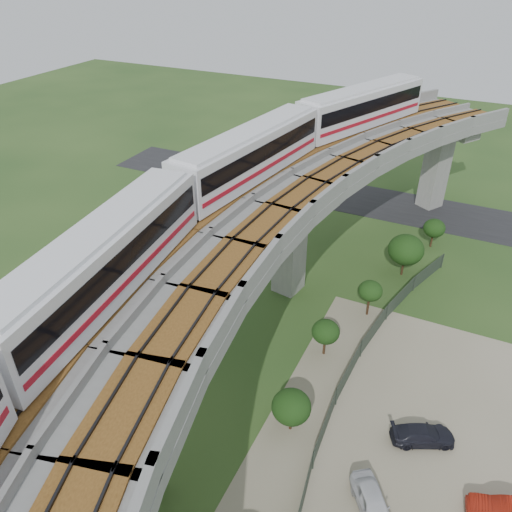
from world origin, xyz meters
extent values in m
plane|color=#26461C|center=(0.00, 0.00, 0.00)|extent=(160.00, 160.00, 0.00)
cube|color=#7E765C|center=(14.00, -2.00, 0.02)|extent=(18.00, 26.00, 0.04)
cube|color=#232326|center=(0.00, 30.00, 0.01)|extent=(60.00, 8.00, 0.03)
cube|color=#99968E|center=(9.12, 31.80, 4.20)|extent=(2.86, 2.93, 8.40)
cube|color=#99968E|center=(9.12, 31.80, 9.00)|extent=(7.21, 5.74, 1.20)
cube|color=#99968E|center=(0.91, 10.42, 4.20)|extent=(2.35, 2.51, 8.40)
cube|color=#99968E|center=(0.91, 10.42, 9.00)|extent=(7.31, 3.58, 1.20)
cube|color=#99968E|center=(0.91, -10.42, 4.20)|extent=(2.35, 2.51, 8.40)
cube|color=#99968E|center=(0.91, -10.42, 9.00)|extent=(7.31, 3.58, 1.20)
cube|color=gray|center=(6.19, 26.54, 10.00)|extent=(16.42, 20.91, 0.80)
cube|color=gray|center=(2.33, 28.44, 10.90)|extent=(8.66, 17.08, 1.00)
cube|color=gray|center=(10.04, 24.64, 10.90)|extent=(8.66, 17.08, 1.00)
cube|color=#8E5D26|center=(4.21, 27.51, 10.46)|extent=(10.68, 18.08, 0.12)
cube|color=black|center=(4.21, 27.51, 10.58)|extent=(9.69, 17.59, 0.12)
cube|color=#8E5D26|center=(8.16, 25.56, 10.46)|extent=(10.68, 18.08, 0.12)
cube|color=black|center=(8.16, 25.56, 10.58)|extent=(9.69, 17.59, 0.12)
cube|color=gray|center=(0.70, 9.13, 10.00)|extent=(11.77, 20.03, 0.80)
cube|color=gray|center=(-3.55, 9.78, 10.90)|extent=(3.22, 18.71, 1.00)
cube|color=gray|center=(4.95, 8.47, 10.90)|extent=(3.22, 18.71, 1.00)
cube|color=#8E5D26|center=(-1.48, 9.46, 10.46)|extent=(5.44, 19.05, 0.12)
cube|color=black|center=(-1.48, 9.46, 10.58)|extent=(4.35, 18.88, 0.12)
cube|color=#8E5D26|center=(2.87, 8.79, 10.46)|extent=(5.44, 19.05, 0.12)
cube|color=black|center=(2.87, 8.79, 10.58)|extent=(4.35, 18.88, 0.12)
cube|color=gray|center=(0.70, -9.13, 10.00)|extent=(11.77, 20.03, 0.80)
cube|color=gray|center=(-3.55, -9.78, 10.90)|extent=(3.22, 18.71, 1.00)
cube|color=gray|center=(4.95, -8.47, 10.90)|extent=(3.22, 18.71, 1.00)
cube|color=#8E5D26|center=(-1.48, -9.46, 10.46)|extent=(5.44, 19.05, 0.12)
cube|color=black|center=(-1.48, -9.46, 10.58)|extent=(4.35, 18.88, 0.12)
cube|color=#8E5D26|center=(2.87, -8.79, 10.46)|extent=(5.44, 19.05, 0.12)
cube|color=black|center=(2.87, -8.79, 10.58)|extent=(4.35, 18.88, 0.12)
cube|color=silver|center=(-1.79, -7.12, 12.24)|extent=(4.40, 15.21, 3.20)
cube|color=silver|center=(-1.79, -7.12, 13.94)|extent=(3.78, 14.40, 0.22)
cube|color=black|center=(-1.79, -7.12, 12.69)|extent=(4.39, 14.62, 1.15)
cube|color=#B41222|center=(-1.79, -7.12, 11.49)|extent=(4.39, 14.62, 0.30)
cube|color=black|center=(-1.79, -7.12, 10.78)|extent=(3.35, 12.88, 0.28)
cube|color=silver|center=(-1.62, 8.44, 12.24)|extent=(4.71, 15.23, 3.20)
cube|color=silver|center=(-1.62, 8.44, 13.94)|extent=(4.07, 14.41, 0.22)
cube|color=black|center=(-1.62, 8.44, 12.69)|extent=(4.69, 14.64, 1.15)
cube|color=#B41222|center=(-1.62, 8.44, 11.49)|extent=(4.69, 14.64, 0.30)
cube|color=black|center=(-1.62, 8.44, 10.78)|extent=(3.61, 12.89, 0.28)
cube|color=silver|center=(2.40, 23.47, 12.24)|extent=(8.16, 14.91, 3.20)
cube|color=silver|center=(2.40, 23.47, 13.94)|extent=(7.38, 14.01, 0.22)
cube|color=black|center=(2.40, 23.47, 12.69)|extent=(7.99, 14.38, 1.15)
cube|color=#B41222|center=(2.40, 23.47, 11.49)|extent=(7.99, 14.38, 0.30)
cube|color=black|center=(2.40, 23.47, 10.78)|extent=(6.57, 12.52, 0.28)
cylinder|color=#2D382D|center=(12.25, 19.29, 0.75)|extent=(0.08, 0.08, 1.50)
cube|color=#2D382D|center=(11.38, 16.98, 0.75)|extent=(1.69, 4.77, 1.40)
cylinder|color=#2D382D|center=(10.62, 14.63, 0.75)|extent=(0.08, 0.08, 1.50)
cube|color=#2D382D|center=(9.98, 12.24, 0.75)|extent=(1.23, 4.91, 1.40)
cylinder|color=#2D382D|center=(9.45, 9.83, 0.75)|extent=(0.08, 0.08, 1.50)
cube|color=#2D382D|center=(9.03, 7.39, 0.75)|extent=(0.75, 4.99, 1.40)
cylinder|color=#2D382D|center=(8.74, 4.94, 0.75)|extent=(0.08, 0.08, 1.50)
cube|color=#2D382D|center=(8.56, 2.47, 0.75)|extent=(0.27, 5.04, 1.40)
cylinder|color=#2D382D|center=(8.50, 0.00, 0.75)|extent=(0.08, 0.08, 1.50)
cube|color=#2D382D|center=(8.56, -2.47, 0.75)|extent=(0.27, 5.04, 1.40)
cylinder|color=#2D382D|center=(8.74, -4.94, 0.75)|extent=(0.08, 0.08, 1.50)
cube|color=#2D382D|center=(9.03, -7.39, 0.75)|extent=(0.75, 4.99, 1.40)
cylinder|color=#382314|center=(10.77, 22.70, 0.71)|extent=(0.18, 0.18, 1.42)
ellipsoid|color=#193410|center=(10.77, 22.70, 2.04)|extent=(2.04, 2.04, 1.73)
cylinder|color=#382314|center=(9.22, 16.65, 0.83)|extent=(0.18, 0.18, 1.66)
ellipsoid|color=#193410|center=(9.22, 16.65, 2.59)|extent=(3.07, 3.07, 2.61)
cylinder|color=#382314|center=(7.91, 9.82, 0.88)|extent=(0.18, 0.18, 1.77)
ellipsoid|color=#193410|center=(7.91, 9.82, 2.33)|extent=(1.87, 1.87, 1.59)
cylinder|color=#382314|center=(6.27, 4.12, 0.73)|extent=(0.18, 0.18, 1.47)
ellipsoid|color=#193410|center=(6.27, 4.12, 2.06)|extent=(1.97, 1.97, 1.67)
cylinder|color=#382314|center=(6.56, -2.94, 0.62)|extent=(0.18, 0.18, 1.23)
ellipsoid|color=#193410|center=(6.56, -2.94, 1.94)|extent=(2.36, 2.36, 2.01)
imported|color=silver|center=(12.31, -5.91, 0.66)|extent=(3.32, 3.83, 1.25)
imported|color=black|center=(13.90, -0.44, 0.58)|extent=(4.01, 2.98, 1.08)
camera|label=1|loc=(13.27, -21.84, 25.03)|focal=35.00mm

